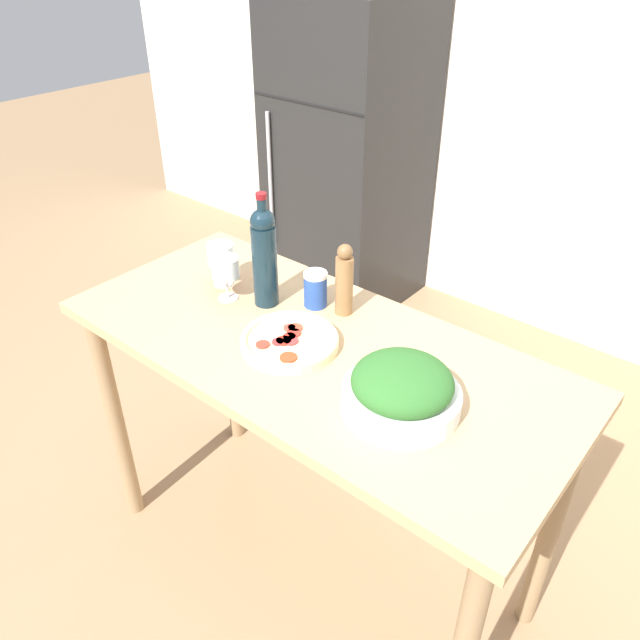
{
  "coord_description": "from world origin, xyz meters",
  "views": [
    {
      "loc": [
        0.9,
        -1.05,
        1.91
      ],
      "look_at": [
        0.0,
        0.03,
        0.99
      ],
      "focal_mm": 35.0,
      "sensor_mm": 36.0,
      "label": 1
    }
  ],
  "objects_px": {
    "homemade_pizza": "(289,341)",
    "salt_canister": "(315,289)",
    "wine_bottle": "(264,255)",
    "wine_glass_near": "(226,269)",
    "refrigerator": "(349,160)",
    "wine_glass_far": "(221,255)",
    "salad_bowl": "(402,390)",
    "pepper_mill": "(344,281)"
  },
  "relations": [
    {
      "from": "wine_glass_far",
      "to": "pepper_mill",
      "type": "height_order",
      "value": "pepper_mill"
    },
    {
      "from": "homemade_pizza",
      "to": "wine_glass_near",
      "type": "bearing_deg",
      "value": 168.02
    },
    {
      "from": "wine_glass_far",
      "to": "salad_bowl",
      "type": "height_order",
      "value": "wine_glass_far"
    },
    {
      "from": "salad_bowl",
      "to": "wine_glass_far",
      "type": "bearing_deg",
      "value": 169.6
    },
    {
      "from": "pepper_mill",
      "to": "salt_canister",
      "type": "distance_m",
      "value": 0.1
    },
    {
      "from": "wine_glass_far",
      "to": "salt_canister",
      "type": "relative_size",
      "value": 1.25
    },
    {
      "from": "salad_bowl",
      "to": "homemade_pizza",
      "type": "bearing_deg",
      "value": 176.6
    },
    {
      "from": "refrigerator",
      "to": "wine_glass_far",
      "type": "distance_m",
      "value": 1.62
    },
    {
      "from": "refrigerator",
      "to": "homemade_pizza",
      "type": "bearing_deg",
      "value": -57.46
    },
    {
      "from": "refrigerator",
      "to": "wine_glass_near",
      "type": "distance_m",
      "value": 1.69
    },
    {
      "from": "salt_canister",
      "to": "wine_glass_near",
      "type": "bearing_deg",
      "value": -148.62
    },
    {
      "from": "wine_glass_far",
      "to": "pepper_mill",
      "type": "relative_size",
      "value": 0.63
    },
    {
      "from": "pepper_mill",
      "to": "salad_bowl",
      "type": "relative_size",
      "value": 0.78
    },
    {
      "from": "wine_glass_near",
      "to": "wine_glass_far",
      "type": "relative_size",
      "value": 1.0
    },
    {
      "from": "wine_glass_far",
      "to": "salad_bowl",
      "type": "relative_size",
      "value": 0.49
    },
    {
      "from": "refrigerator",
      "to": "wine_bottle",
      "type": "bearing_deg",
      "value": -61.06
    },
    {
      "from": "wine_bottle",
      "to": "salt_canister",
      "type": "bearing_deg",
      "value": 34.11
    },
    {
      "from": "wine_glass_near",
      "to": "salt_canister",
      "type": "height_order",
      "value": "wine_glass_near"
    },
    {
      "from": "wine_glass_near",
      "to": "homemade_pizza",
      "type": "relative_size",
      "value": 0.52
    },
    {
      "from": "homemade_pizza",
      "to": "refrigerator",
      "type": "bearing_deg",
      "value": 122.54
    },
    {
      "from": "wine_glass_far",
      "to": "pepper_mill",
      "type": "distance_m",
      "value": 0.41
    },
    {
      "from": "wine_glass_near",
      "to": "homemade_pizza",
      "type": "distance_m",
      "value": 0.33
    },
    {
      "from": "salad_bowl",
      "to": "wine_bottle",
      "type": "bearing_deg",
      "value": 165.8
    },
    {
      "from": "salt_canister",
      "to": "salad_bowl",
      "type": "bearing_deg",
      "value": -26.72
    },
    {
      "from": "wine_bottle",
      "to": "pepper_mill",
      "type": "distance_m",
      "value": 0.24
    },
    {
      "from": "wine_bottle",
      "to": "wine_glass_near",
      "type": "relative_size",
      "value": 2.53
    },
    {
      "from": "salad_bowl",
      "to": "homemade_pizza",
      "type": "xyz_separation_m",
      "value": [
        -0.37,
        0.02,
        -0.04
      ]
    },
    {
      "from": "homemade_pizza",
      "to": "salt_canister",
      "type": "bearing_deg",
      "value": 111.58
    },
    {
      "from": "refrigerator",
      "to": "homemade_pizza",
      "type": "distance_m",
      "value": 1.89
    },
    {
      "from": "wine_bottle",
      "to": "homemade_pizza",
      "type": "xyz_separation_m",
      "value": [
        0.2,
        -0.12,
        -0.14
      ]
    },
    {
      "from": "wine_bottle",
      "to": "wine_glass_near",
      "type": "bearing_deg",
      "value": -151.91
    },
    {
      "from": "wine_glass_far",
      "to": "homemade_pizza",
      "type": "xyz_separation_m",
      "value": [
        0.39,
        -0.12,
        -0.08
      ]
    },
    {
      "from": "wine_bottle",
      "to": "pepper_mill",
      "type": "xyz_separation_m",
      "value": [
        0.21,
        0.1,
        -0.05
      ]
    },
    {
      "from": "wine_glass_far",
      "to": "salad_bowl",
      "type": "xyz_separation_m",
      "value": [
        0.76,
        -0.14,
        -0.04
      ]
    },
    {
      "from": "wine_glass_near",
      "to": "homemade_pizza",
      "type": "height_order",
      "value": "wine_glass_near"
    },
    {
      "from": "refrigerator",
      "to": "wine_glass_far",
      "type": "relative_size",
      "value": 11.78
    },
    {
      "from": "wine_bottle",
      "to": "homemade_pizza",
      "type": "relative_size",
      "value": 1.31
    },
    {
      "from": "homemade_pizza",
      "to": "wine_glass_far",
      "type": "bearing_deg",
      "value": 163.17
    },
    {
      "from": "wine_glass_far",
      "to": "pepper_mill",
      "type": "xyz_separation_m",
      "value": [
        0.39,
        0.11,
        0.0
      ]
    },
    {
      "from": "wine_glass_near",
      "to": "wine_glass_far",
      "type": "distance_m",
      "value": 0.09
    },
    {
      "from": "homemade_pizza",
      "to": "salt_canister",
      "type": "distance_m",
      "value": 0.22
    },
    {
      "from": "pepper_mill",
      "to": "refrigerator",
      "type": "bearing_deg",
      "value": 126.88
    }
  ]
}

